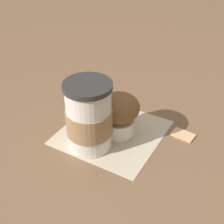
{
  "coord_description": "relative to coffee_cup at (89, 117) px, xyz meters",
  "views": [
    {
      "loc": [
        -0.53,
        -0.16,
        0.45
      ],
      "look_at": [
        0.0,
        0.0,
        0.06
      ],
      "focal_mm": 50.0,
      "sensor_mm": 36.0,
      "label": 1
    }
  ],
  "objects": [
    {
      "name": "ground_plane",
      "position": [
        0.05,
        -0.03,
        -0.07
      ],
      "size": [
        3.0,
        3.0,
        0.0
      ],
      "primitive_type": "plane",
      "color": "brown"
    },
    {
      "name": "banana",
      "position": [
        0.12,
        0.03,
        -0.06
      ],
      "size": [
        0.08,
        0.15,
        0.03
      ],
      "color": "yellow",
      "rests_on": "paper_napkin"
    },
    {
      "name": "sugar_packet",
      "position": [
        0.09,
        -0.19,
        -0.07
      ],
      "size": [
        0.05,
        0.06,
        0.01
      ],
      "primitive_type": "cube",
      "rotation": [
        0.0,
        0.0,
        4.38
      ],
      "color": "#E0B27F",
      "rests_on": "ground_plane"
    },
    {
      "name": "coffee_cup",
      "position": [
        0.0,
        0.0,
        0.0
      ],
      "size": [
        0.1,
        0.1,
        0.15
      ],
      "color": "silver",
      "rests_on": "paper_napkin"
    },
    {
      "name": "muffin",
      "position": [
        0.06,
        -0.05,
        -0.02
      ],
      "size": [
        0.09,
        0.09,
        0.1
      ],
      "color": "white",
      "rests_on": "paper_napkin"
    },
    {
      "name": "paper_napkin",
      "position": [
        0.05,
        -0.03,
        -0.07
      ],
      "size": [
        0.26,
        0.26,
        0.0
      ],
      "primitive_type": "cube",
      "rotation": [
        0.0,
        0.0,
        -0.23
      ],
      "color": "beige",
      "rests_on": "ground_plane"
    }
  ]
}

